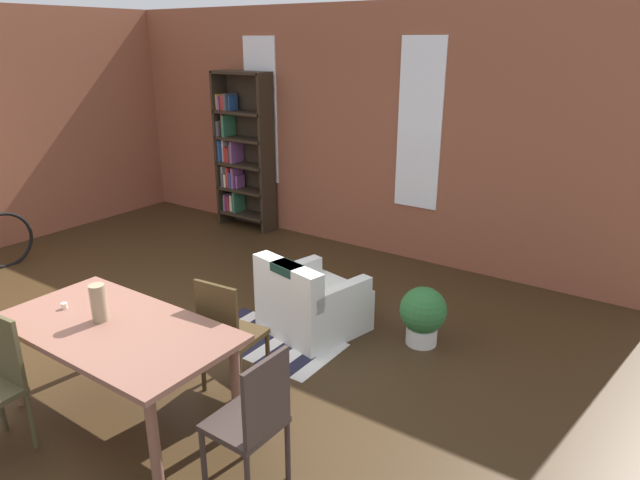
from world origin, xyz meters
name	(u,v)px	position (x,y,z in m)	size (l,w,h in m)	color
ground_plane	(88,362)	(0.00, 0.00, 0.00)	(9.86, 9.86, 0.00)	#362614
back_wall_brick	(336,129)	(0.00, 3.85, 1.51)	(7.88, 0.12, 3.03)	brown
window_pane_0	(261,111)	(-1.20, 3.78, 1.66)	(0.55, 0.02, 1.97)	white
window_pane_1	(420,125)	(1.20, 3.78, 1.66)	(0.55, 0.02, 1.97)	white
dining_table	(116,337)	(0.89, -0.28, 0.65)	(1.75, 0.91, 0.74)	brown
vase_on_table	(99,303)	(0.74, -0.28, 0.87)	(0.11, 0.11, 0.27)	#998466
tealight_candle_0	(64,306)	(0.36, -0.32, 0.76)	(0.04, 0.04, 0.04)	silver
dining_chair_head_right	(253,419)	(2.14, -0.28, 0.51)	(0.41, 0.41, 0.95)	#342824
dining_chair_far_right	(228,332)	(1.29, 0.40, 0.51)	(0.43, 0.43, 0.95)	#3B2C16
bookshelf_tall	(241,152)	(-1.45, 3.60, 1.08)	(0.88, 0.31, 2.20)	#2D2319
armchair_white	(311,303)	(1.24, 1.55, 0.28)	(0.96, 0.96, 0.75)	silver
potted_plant_by_shelf	(423,314)	(2.21, 1.92, 0.30)	(0.42, 0.42, 0.54)	silver
striped_rug	(269,341)	(1.05, 1.16, 0.00)	(1.29, 0.73, 0.01)	#1E1E33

